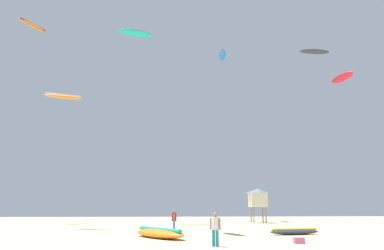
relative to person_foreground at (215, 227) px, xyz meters
The scene contains 12 objects.
person_foreground is the anchor object (origin of this frame).
person_midground 11.48m from the person_foreground, 99.21° to the left, with size 0.39×0.57×1.72m.
kite_grounded_near 10.38m from the person_foreground, 49.16° to the left, with size 3.94×1.75×0.47m.
kite_grounded_mid 6.36m from the person_foreground, 117.60° to the left, with size 4.13×5.48×0.69m.
lifeguard_tower 28.91m from the person_foreground, 71.94° to the left, with size 2.30×2.30×4.15m.
cooler_box 5.09m from the person_foreground, 15.81° to the left, with size 0.56×0.36×0.32m, color #E5598C.
kite_aloft_0 34.29m from the person_foreground, 104.66° to the left, with size 4.58×2.53×0.78m.
kite_aloft_2 24.07m from the person_foreground, 127.08° to the left, with size 3.79×2.30×0.61m.
kite_aloft_3 37.85m from the person_foreground, 57.08° to the left, with size 4.13×1.37×0.51m.
kite_aloft_4 39.99m from the person_foreground, 80.18° to the left, with size 1.70×3.86×0.71m.
kite_aloft_5 39.53m from the person_foreground, 52.54° to the left, with size 2.07×4.55×0.95m.
kite_aloft_6 42.71m from the person_foreground, 125.93° to the left, with size 3.38×4.42×1.06m.
Camera 1 is at (-2.54, -15.28, 2.03)m, focal length 35.68 mm.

